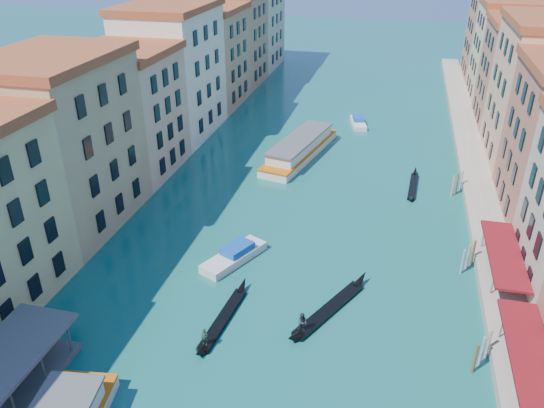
% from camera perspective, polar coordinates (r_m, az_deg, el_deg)
% --- Properties ---
extents(left_bank_palazzos, '(12.80, 128.40, 21.00)m').
position_cam_1_polar(left_bank_palazzos, '(85.24, -12.26, 12.28)').
color(left_bank_palazzos, beige).
rests_on(left_bank_palazzos, ground).
extents(quay, '(4.00, 140.00, 1.00)m').
position_cam_1_polar(quay, '(81.44, 20.91, 3.37)').
color(quay, '#9E947F').
rests_on(quay, ground).
extents(restaurant_awnings, '(3.20, 44.55, 3.12)m').
position_cam_1_polar(restaurant_awnings, '(44.94, 26.40, -15.79)').
color(restaurant_awnings, maroon).
rests_on(restaurant_awnings, ground).
extents(mooring_poles_right, '(1.44, 54.24, 3.20)m').
position_cam_1_polar(mooring_poles_right, '(49.63, 21.30, -12.48)').
color(mooring_poles_right, '#4E361A').
rests_on(mooring_poles_right, ground).
extents(vaporetto_far, '(8.71, 20.66, 3.00)m').
position_cam_1_polar(vaporetto_far, '(81.98, 3.05, 6.06)').
color(vaporetto_far, silver).
rests_on(vaporetto_far, ground).
extents(gondola_fore, '(1.95, 11.49, 2.29)m').
position_cam_1_polar(gondola_fore, '(49.20, -5.32, -12.08)').
color(gondola_fore, black).
rests_on(gondola_fore, ground).
extents(gondola_right, '(6.69, 11.99, 2.58)m').
position_cam_1_polar(gondola_right, '(50.06, 6.01, -11.13)').
color(gondola_right, black).
rests_on(gondola_right, ground).
extents(gondola_far, '(1.42, 10.52, 1.49)m').
position_cam_1_polar(gondola_far, '(74.83, 14.94, 1.99)').
color(gondola_far, black).
rests_on(gondola_far, ground).
extents(motorboat_mid, '(5.71, 8.31, 1.66)m').
position_cam_1_polar(motorboat_mid, '(56.83, -4.03, -5.50)').
color(motorboat_mid, silver).
rests_on(motorboat_mid, ground).
extents(motorboat_far, '(3.66, 7.15, 1.42)m').
position_cam_1_polar(motorboat_far, '(96.71, 9.26, 8.72)').
color(motorboat_far, silver).
rests_on(motorboat_far, ground).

